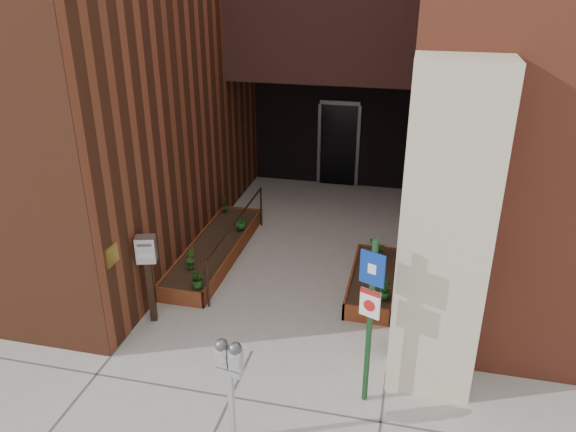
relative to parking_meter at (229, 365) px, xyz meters
The scene contains 14 objects.
ground 2.05m from the parking_meter, 98.96° to the left, with size 80.00×80.00×0.00m, color #9E9991.
planter_left 4.85m from the parking_meter, 112.48° to the left, with size 0.90×3.60×0.30m.
planter_right 4.23m from the parking_meter, 71.07° to the left, with size 0.80×2.20×0.30m.
handrail 4.55m from the parking_meter, 106.88° to the left, with size 0.04×3.34×0.90m.
parking_meter is the anchor object (origin of this frame).
sign_post 1.85m from the parking_meter, 35.39° to the left, with size 0.31×0.14×2.39m.
payment_dropbox 2.95m from the parking_meter, 134.12° to the left, with size 0.35×0.30×1.51m.
shrub_left_a 3.25m from the parking_meter, 118.71° to the left, with size 0.31×0.31×0.34m, color #204F16.
shrub_left_b 3.94m from the parking_meter, 119.37° to the left, with size 0.19×0.19×0.35m, color #2A5F1B.
shrub_left_c 5.38m from the parking_meter, 106.49° to the left, with size 0.21×0.21×0.37m, color #1B6122.
shrub_left_d 6.30m from the parking_meter, 109.76° to the left, with size 0.18×0.18×0.35m, color #1D4F16.
shrub_right_a 3.58m from the parking_meter, 63.22° to the left, with size 0.19×0.19×0.34m, color #1B5317.
shrub_right_b 4.36m from the parking_meter, 70.48° to the left, with size 0.15×0.15×0.29m, color #235618.
shrub_right_c 4.72m from the parking_meter, 73.35° to the left, with size 0.34×0.34×0.37m, color #265D1A.
Camera 1 is at (2.08, -6.52, 5.32)m, focal length 35.00 mm.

